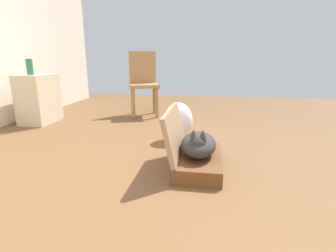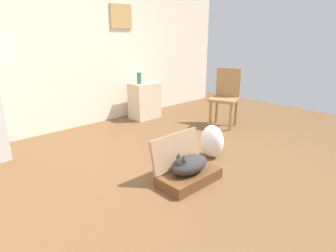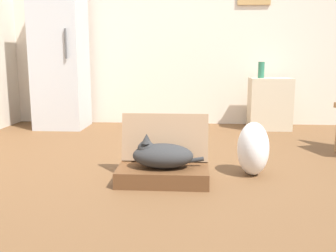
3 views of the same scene
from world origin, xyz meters
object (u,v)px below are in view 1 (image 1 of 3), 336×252
Objects in this scene: plastic_bag_white at (178,122)px; side_table at (39,99)px; chair at (143,81)px; vase_tall at (30,67)px; suitcase_base at (198,161)px; cat at (198,144)px.

side_table is at bearing 75.70° from plastic_bag_white.
plastic_bag_white is at bearing -79.48° from chair.
vase_tall is at bearing -168.97° from side_table.
suitcase_base is 1.02× the size of side_table.
chair is at bearing -56.59° from vase_tall.
plastic_bag_white is at bearing 19.64° from suitcase_base.
suitcase_base is at bearing -1.83° from cat.
vase_tall reaches higher than plastic_bag_white.
side_table is 3.25× the size of vase_tall.
plastic_bag_white is 1.41m from chair.
side_table reaches higher than suitcase_base.
cat is at bearing -118.46° from side_table.
side_table reaches higher than plastic_bag_white.
vase_tall is at bearing 64.17° from suitcase_base.
vase_tall reaches higher than suitcase_base.
cat is at bearing -83.04° from chair.
suitcase_base is at bearing -118.23° from side_table.
side_table is at bearing 61.77° from suitcase_base.
vase_tall is (0.37, 1.93, 0.54)m from plastic_bag_white.
side_table is (1.19, 2.20, 0.12)m from cat.
chair is at bearing -61.35° from side_table.
suitcase_base is 0.15m from cat.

